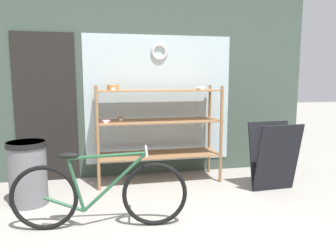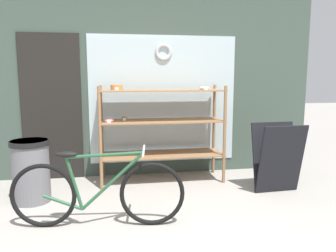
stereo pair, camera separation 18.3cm
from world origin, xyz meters
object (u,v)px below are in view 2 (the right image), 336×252
Objects in this scene: sandwich_board at (278,158)px; trash_bin at (31,169)px; bicycle at (97,192)px; display_case at (160,123)px.

trash_bin is at bearing 174.16° from sandwich_board.
bicycle is 2.35m from sandwich_board.
trash_bin is (-1.63, -0.56, -0.44)m from display_case.
trash_bin is (-3.07, 0.15, -0.05)m from sandwich_board.
display_case is 1.01× the size of bicycle.
bicycle is at bearing -121.22° from display_case.
sandwich_board is (2.26, 0.65, 0.10)m from bicycle.
display_case reaches higher than trash_bin.
bicycle is at bearing -167.03° from sandwich_board.
bicycle is 1.14m from trash_bin.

